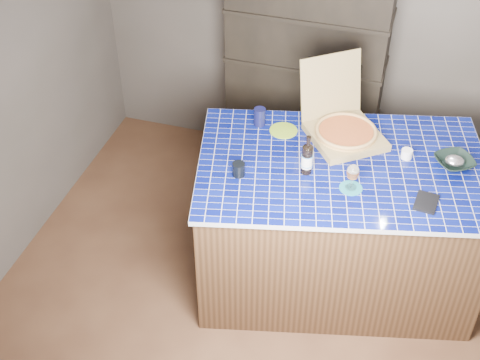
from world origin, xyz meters
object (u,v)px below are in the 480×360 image
(wine_glass, at_px, (353,173))
(dvd_case, at_px, (426,202))
(kitchen_island, at_px, (336,222))
(mead_bottle, at_px, (307,158))
(bowl, at_px, (454,162))
(pizza_box, at_px, (344,129))

(wine_glass, bearing_deg, dvd_case, -0.33)
(kitchen_island, xyz_separation_m, dvd_case, (0.53, -0.22, 0.51))
(mead_bottle, xyz_separation_m, dvd_case, (0.74, -0.08, -0.10))
(mead_bottle, bearing_deg, kitchen_island, 33.94)
(mead_bottle, relative_size, bowl, 1.17)
(bowl, bearing_deg, dvd_case, -108.11)
(pizza_box, distance_m, wine_glass, 0.53)
(bowl, bearing_deg, pizza_box, 172.36)
(pizza_box, distance_m, bowl, 0.73)
(kitchen_island, xyz_separation_m, wine_glass, (0.09, -0.21, 0.63))
(bowl, bearing_deg, wine_glass, -144.97)
(wine_glass, height_order, dvd_case, wine_glass)
(dvd_case, relative_size, bowl, 0.77)
(wine_glass, bearing_deg, pizza_box, 105.25)
(dvd_case, distance_m, bowl, 0.43)
(wine_glass, distance_m, bowl, 0.72)
(pizza_box, bearing_deg, wine_glass, -111.86)
(mead_bottle, bearing_deg, pizza_box, 70.05)
(pizza_box, relative_size, bowl, 2.95)
(wine_glass, xyz_separation_m, dvd_case, (0.45, -0.00, -0.12))
(wine_glass, bearing_deg, bowl, 35.03)
(pizza_box, xyz_separation_m, wine_glass, (0.14, -0.51, 0.06))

